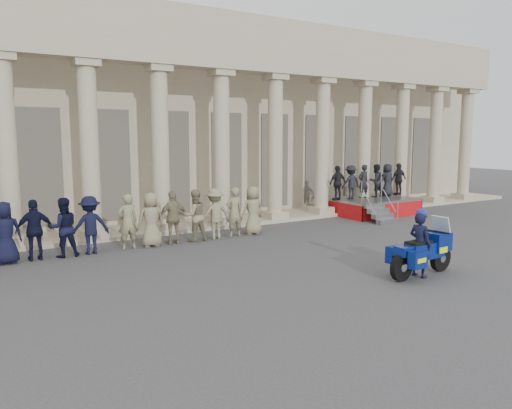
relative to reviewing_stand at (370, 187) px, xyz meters
The scene contains 6 objects.
ground 11.57m from the reviewing_stand, 140.67° to the right, with size 90.00×90.00×0.00m, color #3B3B3E.
building 12.05m from the reviewing_stand, 140.00° to the left, with size 40.00×12.50×9.00m.
officer_rank 15.00m from the reviewing_stand, behind, with size 15.75×0.70×1.84m.
reviewing_stand is the anchor object (origin of this frame).
motorcycle 10.70m from the reviewing_stand, 127.28° to the right, with size 2.41×1.00×1.55m.
rider 10.78m from the reviewing_stand, 127.81° to the right, with size 0.46×0.66×1.83m.
Camera 1 is at (-8.19, -9.87, 3.70)m, focal length 35.00 mm.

